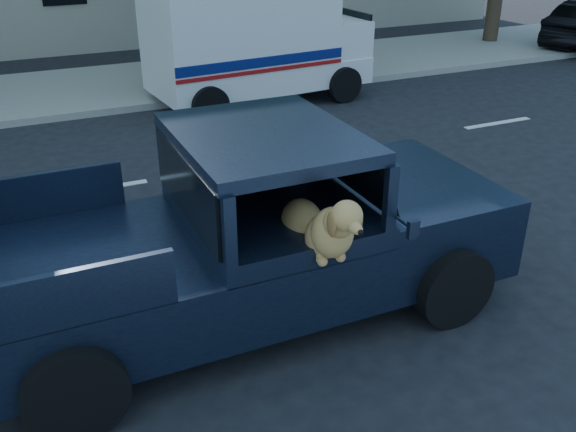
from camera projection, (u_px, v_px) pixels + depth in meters
name	position (u px, v px, depth m)	size (l,w,h in m)	color
ground	(147.00, 301.00, 7.30)	(120.00, 120.00, 0.00)	black
far_sidewalk	(53.00, 93.00, 14.77)	(60.00, 4.00, 0.15)	gray
lane_stripes	(217.00, 169.00, 10.81)	(21.60, 0.14, 0.01)	silver
pickup_truck	(235.00, 258.00, 6.78)	(5.73, 2.92, 2.05)	black
mail_truck	(254.00, 50.00, 14.00)	(4.87, 2.76, 2.57)	silver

